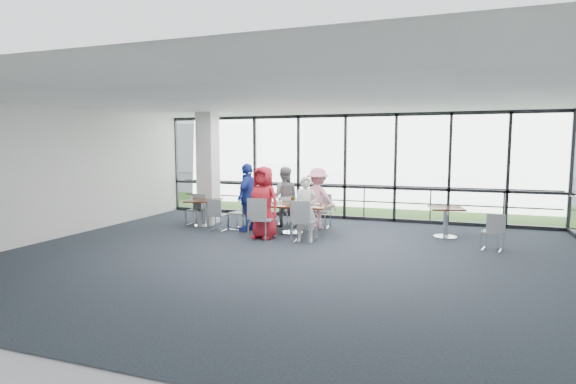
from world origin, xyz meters
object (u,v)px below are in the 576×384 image
(chair_spare_lb, at_px, (195,210))
(diner_near_right, at_px, (306,209))
(diner_end, at_px, (248,197))
(side_table_left, at_px, (204,204))
(diner_near_left, at_px, (263,202))
(diner_far_right, at_px, (318,198))
(side_table_right, at_px, (446,213))
(chair_main_fl, at_px, (285,211))
(chair_main_fr, at_px, (321,212))
(chair_main_nr, at_px, (304,222))
(main_table, at_px, (292,209))
(chair_spare_r, at_px, (493,232))
(structural_column, at_px, (208,168))
(chair_spare_la, at_px, (218,215))
(chair_main_nl, at_px, (262,219))
(diner_far_left, at_px, (284,197))
(chair_main_end, at_px, (240,213))

(chair_spare_lb, bearing_deg, diner_near_right, 156.31)
(diner_near_right, height_order, diner_end, diner_end)
(side_table_left, height_order, diner_near_left, diner_near_left)
(diner_far_right, height_order, diner_end, diner_end)
(side_table_right, xyz_separation_m, diner_end, (-4.96, -0.80, 0.28))
(diner_near_left, relative_size, chair_main_fl, 2.11)
(diner_near_left, distance_m, chair_main_fr, 2.10)
(diner_near_left, distance_m, chair_main_nr, 1.15)
(main_table, relative_size, chair_main_fl, 2.29)
(diner_near_right, xyz_separation_m, chair_main_nr, (-0.01, -0.10, -0.29))
(side_table_right, bearing_deg, chair_spare_r, -49.32)
(structural_column, xyz_separation_m, main_table, (2.80, -0.66, -0.98))
(side_table_left, height_order, chair_spare_la, chair_spare_la)
(structural_column, height_order, main_table, structural_column)
(chair_main_nr, xyz_separation_m, chair_spare_r, (4.08, 0.57, -0.09))
(chair_main_nl, bearing_deg, main_table, 56.50)
(chair_main_nr, height_order, chair_spare_lb, chair_main_nr)
(diner_far_right, xyz_separation_m, diner_end, (-1.65, -0.94, 0.07))
(side_table_right, xyz_separation_m, diner_far_left, (-4.26, 0.08, 0.21))
(diner_near_left, xyz_separation_m, diner_far_right, (0.88, 1.72, -0.06))
(side_table_left, bearing_deg, side_table_right, 5.52)
(main_table, height_order, side_table_right, same)
(structural_column, xyz_separation_m, chair_main_fl, (2.25, 0.31, -1.18))
(chair_main_nl, distance_m, chair_main_end, 1.46)
(diner_near_right, height_order, chair_main_nr, diner_near_right)
(main_table, distance_m, chair_spare_lb, 2.99)
(diner_far_left, distance_m, diner_end, 1.13)
(diner_far_left, bearing_deg, chair_main_nl, 78.89)
(chair_main_fr, xyz_separation_m, chair_spare_lb, (-3.49, -0.77, -0.02))
(structural_column, xyz_separation_m, chair_main_nl, (2.39, -1.66, -1.11))
(main_table, height_order, diner_near_right, diner_near_right)
(chair_main_nr, relative_size, chair_spare_r, 1.21)
(structural_column, distance_m, side_table_right, 6.62)
(chair_spare_la, bearing_deg, diner_end, 20.45)
(chair_main_end, height_order, chair_spare_r, chair_main_end)
(side_table_right, xyz_separation_m, diner_near_right, (-3.11, -1.59, 0.15))
(main_table, bearing_deg, diner_far_left, 120.38)
(chair_spare_r, bearing_deg, chair_main_nl, -160.03)
(chair_main_fr, bearing_deg, chair_main_nr, 85.01)
(diner_near_left, bearing_deg, diner_near_right, 10.93)
(chair_main_nr, bearing_deg, diner_end, 146.70)
(diner_far_right, height_order, chair_spare_lb, diner_far_right)
(diner_far_left, distance_m, chair_spare_la, 1.91)
(diner_far_right, relative_size, chair_spare_lb, 1.95)
(diner_near_left, relative_size, chair_main_fr, 1.98)
(diner_far_right, bearing_deg, main_table, 75.61)
(main_table, relative_size, diner_far_left, 1.15)
(diner_near_left, xyz_separation_m, chair_main_nl, (0.03, -0.16, -0.39))
(chair_main_fl, bearing_deg, chair_spare_r, 149.36)
(side_table_left, distance_m, diner_far_right, 3.20)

